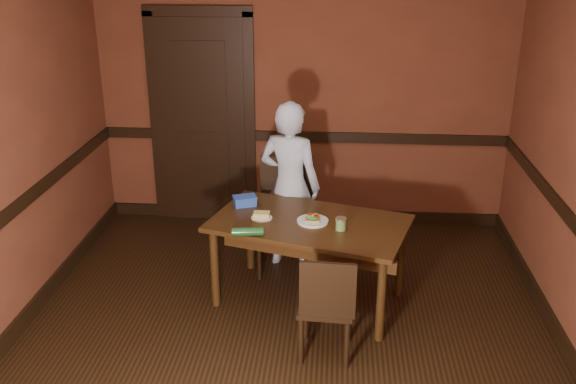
# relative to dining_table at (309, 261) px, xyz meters

# --- Properties ---
(floor) EXTENTS (4.00, 4.50, 0.01)m
(floor) POSITION_rel_dining_table_xyz_m (-0.14, -0.64, -0.35)
(floor) COLOR black
(floor) RESTS_ON ground
(wall_back) EXTENTS (4.00, 0.02, 2.70)m
(wall_back) POSITION_rel_dining_table_xyz_m (-0.14, 1.61, 1.00)
(wall_back) COLOR brown
(wall_back) RESTS_ON ground
(dado_back) EXTENTS (4.00, 0.03, 0.10)m
(dado_back) POSITION_rel_dining_table_xyz_m (-0.14, 1.59, 0.55)
(dado_back) COLOR black
(dado_back) RESTS_ON ground
(baseboard_back) EXTENTS (4.00, 0.03, 0.12)m
(baseboard_back) POSITION_rel_dining_table_xyz_m (-0.14, 1.59, -0.29)
(baseboard_back) COLOR black
(baseboard_back) RESTS_ON ground
(baseboard_left) EXTENTS (0.03, 4.50, 0.12)m
(baseboard_left) POSITION_rel_dining_table_xyz_m (-2.13, -0.64, -0.29)
(baseboard_left) COLOR black
(baseboard_left) RESTS_ON ground
(baseboard_right) EXTENTS (0.03, 4.50, 0.12)m
(baseboard_right) POSITION_rel_dining_table_xyz_m (1.84, -0.64, -0.29)
(baseboard_right) COLOR black
(baseboard_right) RESTS_ON ground
(door) EXTENTS (1.05, 0.07, 2.20)m
(door) POSITION_rel_dining_table_xyz_m (-1.14, 1.57, 0.74)
(door) COLOR black
(door) RESTS_ON ground
(dining_table) EXTENTS (1.66, 1.22, 0.70)m
(dining_table) POSITION_rel_dining_table_xyz_m (0.00, 0.00, 0.00)
(dining_table) COLOR #321E0C
(dining_table) RESTS_ON floor
(chair_far) EXTENTS (0.49, 0.49, 0.98)m
(chair_far) POSITION_rel_dining_table_xyz_m (-0.25, 0.52, 0.14)
(chair_far) COLOR black
(chair_far) RESTS_ON floor
(chair_near) EXTENTS (0.39, 0.39, 0.80)m
(chair_near) POSITION_rel_dining_table_xyz_m (0.15, -0.70, 0.05)
(chair_near) COLOR black
(chair_near) RESTS_ON floor
(person) EXTENTS (0.63, 0.50, 1.49)m
(person) POSITION_rel_dining_table_xyz_m (-0.20, 0.62, 0.40)
(person) COLOR silver
(person) RESTS_ON floor
(sandwich_plate) EXTENTS (0.24, 0.24, 0.06)m
(sandwich_plate) POSITION_rel_dining_table_xyz_m (0.03, -0.01, 0.37)
(sandwich_plate) COLOR silver
(sandwich_plate) RESTS_ON dining_table
(sauce_jar) EXTENTS (0.08, 0.08, 0.10)m
(sauce_jar) POSITION_rel_dining_table_xyz_m (0.24, -0.14, 0.40)
(sauce_jar) COLOR olive
(sauce_jar) RESTS_ON dining_table
(cheese_saucer) EXTENTS (0.17, 0.17, 0.05)m
(cheese_saucer) POSITION_rel_dining_table_xyz_m (-0.37, 0.02, 0.37)
(cheese_saucer) COLOR silver
(cheese_saucer) RESTS_ON dining_table
(food_tub) EXTENTS (0.22, 0.18, 0.08)m
(food_tub) POSITION_rel_dining_table_xyz_m (-0.54, 0.28, 0.39)
(food_tub) COLOR blue
(food_tub) RESTS_ON dining_table
(wrapped_veg) EXTENTS (0.24, 0.09, 0.06)m
(wrapped_veg) POSITION_rel_dining_table_xyz_m (-0.44, -0.29, 0.38)
(wrapped_veg) COLOR #17451A
(wrapped_veg) RESTS_ON dining_table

